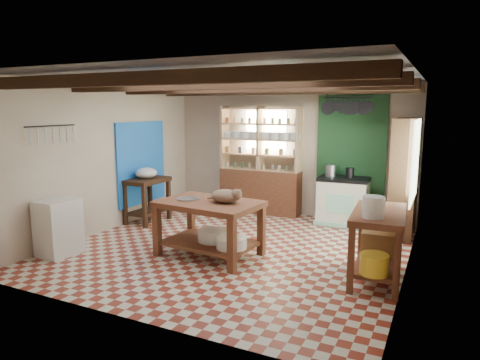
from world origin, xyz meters
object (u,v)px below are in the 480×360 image
at_px(white_cabinet, 58,227).
at_px(right_counter, 377,246).
at_px(stove, 343,201).
at_px(prep_table, 147,200).
at_px(cat, 225,196).
at_px(work_table, 209,228).

distance_m(white_cabinet, right_counter, 4.53).
distance_m(stove, white_cabinet, 4.92).
distance_m(prep_table, cat, 2.57).
height_order(stove, right_counter, right_counter).
bearing_deg(right_counter, work_table, 179.28).
xyz_separation_m(work_table, prep_table, (-2.01, 1.13, 0.01)).
height_order(right_counter, cat, cat).
distance_m(prep_table, right_counter, 4.49).
bearing_deg(stove, work_table, -120.02).
relative_size(white_cabinet, right_counter, 0.67).
bearing_deg(stove, prep_table, -158.51).
distance_m(right_counter, cat, 2.17).
distance_m(work_table, stove, 2.94).
xyz_separation_m(white_cabinet, cat, (2.29, 0.97, 0.50)).
height_order(stove, cat, cat).
height_order(white_cabinet, cat, cat).
relative_size(prep_table, right_counter, 0.68).
relative_size(work_table, right_counter, 1.16).
relative_size(stove, right_counter, 0.73).
bearing_deg(right_counter, stove, 107.48).
bearing_deg(work_table, stove, 66.92).
bearing_deg(cat, right_counter, -1.62).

